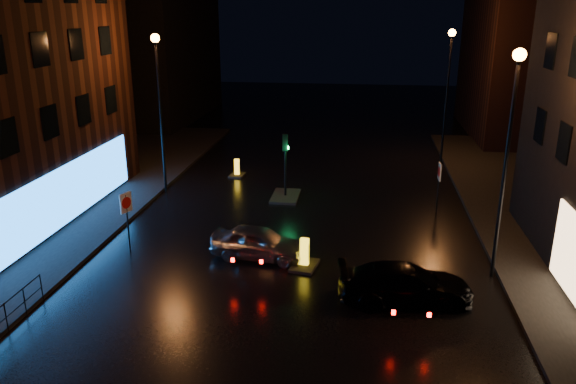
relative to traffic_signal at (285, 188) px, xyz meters
name	(u,v)px	position (x,y,z in m)	size (l,w,h in m)	color
ground	(260,352)	(1.20, -14.00, -0.50)	(120.00, 120.00, 0.00)	black
building_far_left	(152,38)	(-14.80, 21.00, 6.50)	(8.00, 16.00, 14.00)	black
building_far_right	(528,57)	(16.20, 18.00, 5.50)	(8.00, 14.00, 12.00)	black
street_lamp_lfar	(159,90)	(-6.60, 0.00, 5.06)	(0.44, 0.44, 8.37)	black
street_lamp_rnear	(510,131)	(9.00, -8.00, 5.06)	(0.44, 0.44, 8.37)	black
street_lamp_rfar	(448,76)	(9.00, 8.00, 5.06)	(0.44, 0.44, 8.37)	black
traffic_signal	(285,188)	(0.00, 0.00, 0.00)	(1.40, 2.40, 3.45)	black
silver_hatchback	(259,243)	(-0.02, -7.59, 0.16)	(1.55, 3.86, 1.31)	#A2A4A9
dark_sedan	(406,284)	(5.62, -10.39, 0.16)	(1.86, 4.59, 1.33)	black
bollard_near	(304,261)	(1.90, -8.19, -0.24)	(1.14, 1.51, 1.20)	black
bollard_far	(237,172)	(-3.43, 3.53, -0.28)	(0.88, 1.24, 1.04)	black
road_sign_left	(126,208)	(-5.48, -7.60, 1.38)	(0.29, 0.58, 2.52)	black
road_sign_right	(439,176)	(7.70, -1.26, 1.37)	(0.09, 0.61, 2.50)	black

